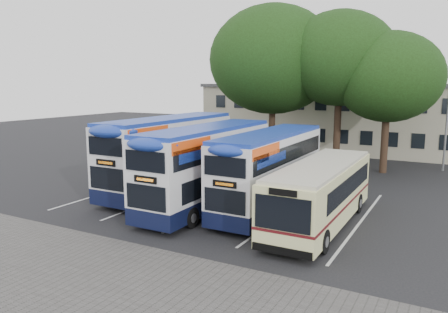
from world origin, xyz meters
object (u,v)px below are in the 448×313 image
object	(u,v)px
tree_left	(273,60)
tree_mid	(340,59)
bus_dd_left	(170,151)
bus_dd_mid	(208,163)
bus_dd_right	(270,167)
bus_single	(321,190)
tree_right	(388,77)

from	to	relation	value
tree_left	tree_mid	size ratio (longest dim) A/B	1.07
tree_left	bus_dd_left	size ratio (longest dim) A/B	1.18
tree_mid	tree_left	bearing A→B (deg)	-179.49
tree_mid	bus_dd_mid	bearing A→B (deg)	-102.64
tree_left	bus_dd_right	size ratio (longest dim) A/B	1.31
bus_single	tree_right	bearing A→B (deg)	87.66
tree_right	bus_dd_right	xyz separation A→B (m)	(-3.48, -12.32, -4.51)
tree_left	bus_dd_mid	bearing A→B (deg)	-81.04
bus_dd_right	tree_right	bearing A→B (deg)	74.24
tree_right	bus_dd_left	size ratio (longest dim) A/B	0.94
bus_dd_right	tree_left	bearing A→B (deg)	112.16
bus_dd_left	bus_single	bearing A→B (deg)	-11.63
tree_left	tree_right	size ratio (longest dim) A/B	1.25
tree_left	bus_dd_right	xyz separation A→B (m)	(5.06, -12.41, -5.89)
bus_dd_left	bus_single	world-z (taller)	bus_dd_left
bus_dd_left	bus_dd_right	distance (m)	6.66
bus_dd_left	bus_single	distance (m)	9.76
bus_dd_mid	bus_dd_right	distance (m)	3.12
tree_mid	bus_dd_left	distance (m)	14.56
tree_mid	bus_dd_right	distance (m)	13.76
bus_dd_mid	tree_mid	bearing A→B (deg)	77.36
tree_left	bus_single	size ratio (longest dim) A/B	1.31
tree_mid	bus_dd_left	xyz separation A→B (m)	(-6.70, -11.65, -5.60)
bus_dd_mid	bus_dd_left	bearing A→B (deg)	153.18
tree_left	tree_right	xyz separation A→B (m)	(8.53, -0.09, -1.38)
tree_right	bus_dd_left	distance (m)	15.89
tree_right	tree_left	bearing A→B (deg)	179.40
tree_left	tree_right	world-z (taller)	tree_left
tree_left	tree_mid	xyz separation A→B (m)	(5.15, 0.05, -0.05)
tree_mid	bus_single	world-z (taller)	tree_mid
bus_dd_left	bus_dd_mid	world-z (taller)	bus_dd_left
tree_left	bus_dd_right	bearing A→B (deg)	-67.84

